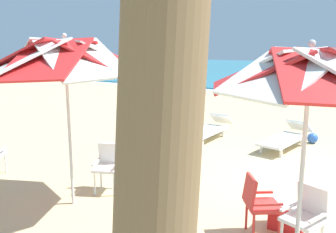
{
  "coord_description": "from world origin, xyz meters",
  "views": [
    {
      "loc": [
        0.87,
        -6.96,
        2.63
      ],
      "look_at": [
        -3.28,
        0.0,
        1.0
      ],
      "focal_mm": 38.51,
      "sensor_mm": 36.0,
      "label": 1
    }
  ],
  "objects_px": {
    "beach_umbrella_0": "(310,73)",
    "sun_lounger_1": "(286,137)",
    "sun_lounger_2": "(208,129)",
    "beach_ball": "(313,138)",
    "beach_umbrella_1": "(65,59)",
    "plastic_chair_2": "(108,164)",
    "plastic_chair_1": "(306,214)",
    "plastic_chair_0": "(258,202)",
    "cooler_box": "(287,216)"
  },
  "relations": [
    {
      "from": "plastic_chair_2",
      "to": "sun_lounger_1",
      "type": "relative_size",
      "value": 0.39
    },
    {
      "from": "cooler_box",
      "to": "beach_umbrella_0",
      "type": "bearing_deg",
      "value": -72.87
    },
    {
      "from": "beach_umbrella_1",
      "to": "sun_lounger_2",
      "type": "bearing_deg",
      "value": 87.76
    },
    {
      "from": "cooler_box",
      "to": "beach_ball",
      "type": "relative_size",
      "value": 1.77
    },
    {
      "from": "plastic_chair_1",
      "to": "plastic_chair_2",
      "type": "bearing_deg",
      "value": 176.2
    },
    {
      "from": "plastic_chair_0",
      "to": "cooler_box",
      "type": "relative_size",
      "value": 1.73
    },
    {
      "from": "sun_lounger_1",
      "to": "sun_lounger_2",
      "type": "xyz_separation_m",
      "value": [
        -2.09,
        -0.21,
        0.0
      ]
    },
    {
      "from": "beach_ball",
      "to": "plastic_chair_2",
      "type": "bearing_deg",
      "value": -116.76
    },
    {
      "from": "beach_umbrella_0",
      "to": "plastic_chair_2",
      "type": "distance_m",
      "value": 4.02
    },
    {
      "from": "plastic_chair_2",
      "to": "beach_ball",
      "type": "height_order",
      "value": "plastic_chair_2"
    },
    {
      "from": "plastic_chair_2",
      "to": "beach_ball",
      "type": "distance_m",
      "value": 5.94
    },
    {
      "from": "beach_umbrella_1",
      "to": "sun_lounger_1",
      "type": "height_order",
      "value": "beach_umbrella_1"
    },
    {
      "from": "sun_lounger_1",
      "to": "beach_ball",
      "type": "relative_size",
      "value": 7.88
    },
    {
      "from": "beach_umbrella_0",
      "to": "cooler_box",
      "type": "height_order",
      "value": "beach_umbrella_0"
    },
    {
      "from": "plastic_chair_1",
      "to": "sun_lounger_2",
      "type": "relative_size",
      "value": 0.4
    },
    {
      "from": "beach_umbrella_0",
      "to": "beach_umbrella_1",
      "type": "distance_m",
      "value": 3.61
    },
    {
      "from": "plastic_chair_2",
      "to": "beach_umbrella_1",
      "type": "bearing_deg",
      "value": -100.42
    },
    {
      "from": "beach_umbrella_0",
      "to": "sun_lounger_1",
      "type": "height_order",
      "value": "beach_umbrella_0"
    },
    {
      "from": "sun_lounger_2",
      "to": "beach_ball",
      "type": "xyz_separation_m",
      "value": [
        2.61,
        1.02,
        -0.14
      ]
    },
    {
      "from": "beach_umbrella_1",
      "to": "sun_lounger_1",
      "type": "relative_size",
      "value": 1.26
    },
    {
      "from": "plastic_chair_0",
      "to": "beach_umbrella_1",
      "type": "xyz_separation_m",
      "value": [
        -2.96,
        -0.58,
        1.91
      ]
    },
    {
      "from": "sun_lounger_2",
      "to": "beach_ball",
      "type": "bearing_deg",
      "value": 21.42
    },
    {
      "from": "sun_lounger_1",
      "to": "beach_ball",
      "type": "height_order",
      "value": "sun_lounger_1"
    },
    {
      "from": "plastic_chair_2",
      "to": "cooler_box",
      "type": "bearing_deg",
      "value": 4.01
    },
    {
      "from": "plastic_chair_1",
      "to": "beach_umbrella_1",
      "type": "xyz_separation_m",
      "value": [
        -3.6,
        -0.52,
        1.91
      ]
    },
    {
      "from": "beach_umbrella_0",
      "to": "plastic_chair_2",
      "type": "relative_size",
      "value": 3.09
    },
    {
      "from": "plastic_chair_1",
      "to": "sun_lounger_1",
      "type": "bearing_deg",
      "value": 105.58
    },
    {
      "from": "plastic_chair_2",
      "to": "beach_ball",
      "type": "xyz_separation_m",
      "value": [
        2.67,
        5.29,
        -0.36
      ]
    },
    {
      "from": "sun_lounger_2",
      "to": "sun_lounger_1",
      "type": "bearing_deg",
      "value": 5.61
    },
    {
      "from": "beach_umbrella_0",
      "to": "cooler_box",
      "type": "distance_m",
      "value": 2.41
    },
    {
      "from": "beach_umbrella_0",
      "to": "plastic_chair_0",
      "type": "distance_m",
      "value": 2.06
    },
    {
      "from": "plastic_chair_0",
      "to": "sun_lounger_2",
      "type": "height_order",
      "value": "plastic_chair_0"
    },
    {
      "from": "plastic_chair_0",
      "to": "plastic_chair_2",
      "type": "bearing_deg",
      "value": 176.43
    },
    {
      "from": "plastic_chair_2",
      "to": "sun_lounger_1",
      "type": "xyz_separation_m",
      "value": [
        2.15,
        4.47,
        -0.22
      ]
    },
    {
      "from": "beach_umbrella_0",
      "to": "cooler_box",
      "type": "bearing_deg",
      "value": 107.13
    },
    {
      "from": "beach_umbrella_0",
      "to": "beach_ball",
      "type": "distance_m",
      "value": 6.57
    },
    {
      "from": "beach_umbrella_0",
      "to": "sun_lounger_1",
      "type": "xyz_separation_m",
      "value": [
        -1.32,
        5.32,
        -2.05
      ]
    },
    {
      "from": "beach_umbrella_1",
      "to": "plastic_chair_2",
      "type": "relative_size",
      "value": 3.23
    },
    {
      "from": "plastic_chair_0",
      "to": "cooler_box",
      "type": "height_order",
      "value": "plastic_chair_0"
    },
    {
      "from": "plastic_chair_1",
      "to": "beach_ball",
      "type": "bearing_deg",
      "value": 98.13
    },
    {
      "from": "cooler_box",
      "to": "beach_umbrella_1",
      "type": "bearing_deg",
      "value": -163.48
    },
    {
      "from": "cooler_box",
      "to": "sun_lounger_2",
      "type": "bearing_deg",
      "value": 127.3
    },
    {
      "from": "plastic_chair_1",
      "to": "beach_ball",
      "type": "height_order",
      "value": "plastic_chair_1"
    },
    {
      "from": "beach_umbrella_1",
      "to": "plastic_chair_2",
      "type": "height_order",
      "value": "beach_umbrella_1"
    },
    {
      "from": "plastic_chair_1",
      "to": "beach_ball",
      "type": "distance_m",
      "value": 5.59
    },
    {
      "from": "beach_umbrella_0",
      "to": "beach_umbrella_1",
      "type": "relative_size",
      "value": 0.96
    },
    {
      "from": "beach_umbrella_0",
      "to": "beach_umbrella_1",
      "type": "xyz_separation_m",
      "value": [
        -3.61,
        0.09,
        0.08
      ]
    },
    {
      "from": "plastic_chair_0",
      "to": "sun_lounger_1",
      "type": "bearing_deg",
      "value": 98.28
    },
    {
      "from": "plastic_chair_2",
      "to": "cooler_box",
      "type": "xyz_separation_m",
      "value": [
        3.14,
        0.22,
        -0.3
      ]
    },
    {
      "from": "beach_umbrella_1",
      "to": "sun_lounger_2",
      "type": "distance_m",
      "value": 5.46
    }
  ]
}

